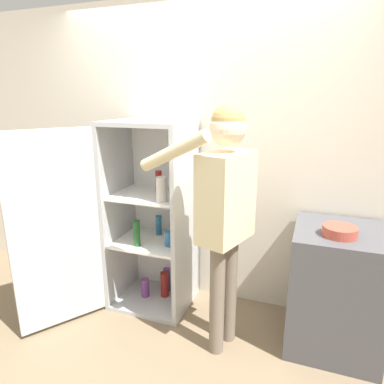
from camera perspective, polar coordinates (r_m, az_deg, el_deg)
name	(u,v)px	position (r m, az deg, el deg)	size (l,w,h in m)	color
ground_plane	(156,359)	(2.68, -6.04, -25.93)	(12.00, 12.00, 0.00)	#7A664C
wall_back	(202,157)	(2.96, 1.64, 5.89)	(7.00, 0.06, 2.55)	beige
refrigerator	(134,219)	(2.90, -9.71, -4.51)	(1.06, 1.11, 1.59)	#B7BABC
person	(225,200)	(2.26, 5.50, -1.29)	(0.75, 0.52, 1.73)	#726656
counter	(335,289)	(2.75, 22.78, -14.61)	(0.62, 0.64, 0.89)	#4C4C51
bowl	(340,231)	(2.45, 23.40, -6.00)	(0.22, 0.22, 0.07)	#B24738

